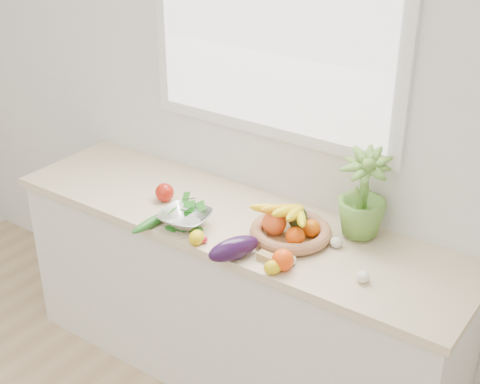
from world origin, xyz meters
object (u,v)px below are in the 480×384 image
Objects in this scene: cucumber at (152,222)px; fruit_basket at (290,227)px; eggplant at (234,249)px; potted_herb at (363,193)px; apple at (165,192)px; colander_with_spinach at (185,215)px.

fruit_basket is (0.55, 0.27, 0.03)m from cucumber.
eggplant is 0.61× the size of potted_herb.
potted_herb reaches higher than fruit_basket.
potted_herb is 1.01× the size of fruit_basket.
apple is 0.66m from fruit_basket.
cucumber is 0.15m from colander_with_spinach.
fruit_basket is at bearing 70.00° from eggplant.
apple is at bearing -175.13° from fruit_basket.
fruit_basket reaches higher than eggplant.
potted_herb reaches higher than eggplant.
cucumber is 0.93m from potted_herb.
eggplant reaches higher than apple.
eggplant is 0.62× the size of fruit_basket.
colander_with_spinach is (-0.42, -0.19, 0.01)m from fruit_basket.
cucumber is (-0.45, 0.00, -0.03)m from eggplant.
cucumber is 0.61m from fruit_basket.
colander_with_spinach is at bearing 165.09° from eggplant.
colander_with_spinach is at bearing -28.96° from apple.
colander_with_spinach reaches higher than cucumber.
potted_herb is 0.34m from fruit_basket.
cucumber is 0.63× the size of fruit_basket.
potted_herb reaches higher than apple.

